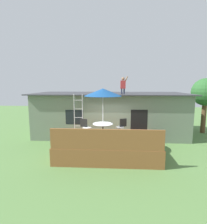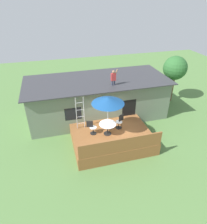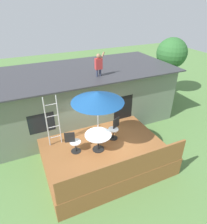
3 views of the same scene
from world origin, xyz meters
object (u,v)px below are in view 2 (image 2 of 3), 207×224
step_ladder (80,113)px  patio_table (108,126)px  patio_umbrella (108,100)px  patio_chair_right (120,121)px  person_figure (114,77)px  backyard_tree (175,69)px  patio_chair_left (92,127)px

step_ladder → patio_table: bearing=-36.0°
patio_umbrella → patio_chair_right: size_ratio=2.76×
patio_table → person_figure: bearing=65.8°
step_ladder → person_figure: 3.38m
patio_umbrella → step_ladder: (-1.48, 1.08, -1.25)m
step_ladder → backyard_tree: backyard_tree is taller
step_ladder → person_figure: size_ratio=1.98×
patio_umbrella → patio_chair_left: size_ratio=2.76×
patio_umbrella → patio_chair_left: bearing=162.7°
patio_umbrella → step_ladder: size_ratio=1.15×
patio_chair_right → person_figure: bearing=-120.7°
backyard_tree → patio_chair_right: bearing=-147.3°
step_ladder → patio_chair_right: size_ratio=2.39×
patio_chair_left → backyard_tree: 9.18m
patio_chair_right → backyard_tree: backyard_tree is taller
patio_umbrella → backyard_tree: backyard_tree is taller
patio_umbrella → patio_chair_right: bearing=26.0°
patio_table → patio_chair_left: 0.98m
backyard_tree → step_ladder: bearing=-158.8°
patio_umbrella → backyard_tree: (7.10, 4.41, -0.21)m
patio_table → step_ladder: bearing=144.0°
patio_chair_left → person_figure: bearing=64.4°
person_figure → patio_chair_left: bearing=-132.9°
patio_chair_left → backyard_tree: backyard_tree is taller
patio_chair_left → step_ladder: bearing=142.5°
patio_table → person_figure: size_ratio=0.94×
patio_table → backyard_tree: (7.10, 4.41, 1.55)m
patio_umbrella → patio_chair_left: (-0.93, 0.29, -1.89)m
patio_chair_right → step_ladder: bearing=-40.2°
person_figure → step_ladder: bearing=-151.6°
step_ladder → patio_chair_left: bearing=-54.9°
person_figure → patio_chair_right: person_figure is taller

